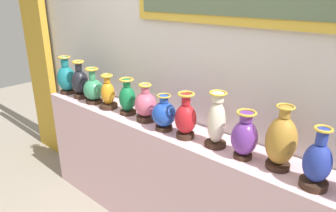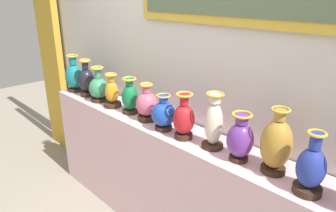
{
  "view_description": "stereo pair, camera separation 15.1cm",
  "coord_description": "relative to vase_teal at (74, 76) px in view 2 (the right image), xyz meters",
  "views": [
    {
      "loc": [
        1.47,
        -1.66,
        2.02
      ],
      "look_at": [
        0.0,
        0.0,
        1.19
      ],
      "focal_mm": 33.24,
      "sensor_mm": 36.0,
      "label": 1
    },
    {
      "loc": [
        1.58,
        -1.56,
        2.02
      ],
      "look_at": [
        0.0,
        0.0,
        1.19
      ],
      "focal_mm": 33.24,
      "sensor_mm": 36.0,
      "label": 2
    }
  ],
  "objects": [
    {
      "name": "display_shelf",
      "position": [
        1.34,
        0.05,
        -0.67
      ],
      "size": [
        2.9,
        0.38,
        1.02
      ],
      "primitive_type": "cube",
      "color": "beige",
      "rests_on": "ground_plane"
    },
    {
      "name": "back_wall",
      "position": [
        1.35,
        0.3,
        0.31
      ],
      "size": [
        5.2,
        0.14,
        2.93
      ],
      "color": "silver",
      "rests_on": "ground_plane"
    },
    {
      "name": "curtain_gold",
      "position": [
        -0.9,
        0.18,
        -0.14
      ],
      "size": [
        0.47,
        0.08,
        2.08
      ],
      "primitive_type": "cube",
      "color": "gold",
      "rests_on": "ground_plane"
    },
    {
      "name": "vase_teal",
      "position": [
        0.0,
        0.0,
        0.0
      ],
      "size": [
        0.18,
        0.18,
        0.38
      ],
      "color": "#382319",
      "rests_on": "display_shelf"
    },
    {
      "name": "vase_onyx",
      "position": [
        0.23,
        0.01,
        -0.0
      ],
      "size": [
        0.16,
        0.16,
        0.37
      ],
      "color": "#382319",
      "rests_on": "display_shelf"
    },
    {
      "name": "vase_jade",
      "position": [
        0.45,
        0.01,
        -0.03
      ],
      "size": [
        0.19,
        0.19,
        0.34
      ],
      "color": "#382319",
      "rests_on": "display_shelf"
    },
    {
      "name": "vase_amber",
      "position": [
        0.66,
        0.01,
        -0.03
      ],
      "size": [
        0.16,
        0.16,
        0.31
      ],
      "color": "#382319",
      "rests_on": "display_shelf"
    },
    {
      "name": "vase_emerald",
      "position": [
        0.9,
        0.03,
        -0.02
      ],
      "size": [
        0.14,
        0.14,
        0.31
      ],
      "color": "#382319",
      "rests_on": "display_shelf"
    },
    {
      "name": "vase_rose",
      "position": [
        1.12,
        0.03,
        -0.03
      ],
      "size": [
        0.18,
        0.18,
        0.31
      ],
      "color": "#382319",
      "rests_on": "display_shelf"
    },
    {
      "name": "vase_sapphire",
      "position": [
        1.35,
        -0.01,
        -0.03
      ],
      "size": [
        0.19,
        0.19,
        0.28
      ],
      "color": "#382319",
      "rests_on": "display_shelf"
    },
    {
      "name": "vase_crimson",
      "position": [
        1.56,
        -0.0,
        -0.01
      ],
      "size": [
        0.16,
        0.16,
        0.34
      ],
      "color": "#382319",
      "rests_on": "display_shelf"
    },
    {
      "name": "vase_ivory",
      "position": [
        1.79,
        0.03,
        0.02
      ],
      "size": [
        0.15,
        0.15,
        0.39
      ],
      "color": "#382319",
      "rests_on": "display_shelf"
    },
    {
      "name": "vase_violet",
      "position": [
        2.01,
        0.01,
        -0.01
      ],
      "size": [
        0.17,
        0.17,
        0.32
      ],
      "color": "#382319",
      "rests_on": "display_shelf"
    },
    {
      "name": "vase_ochre",
      "position": [
        2.23,
        0.04,
        0.02
      ],
      "size": [
        0.18,
        0.18,
        0.4
      ],
      "color": "#382319",
      "rests_on": "display_shelf"
    },
    {
      "name": "vase_cobalt",
      "position": [
        2.46,
        -0.02,
        -0.02
      ],
      "size": [
        0.15,
        0.15,
        0.35
      ],
      "color": "#382319",
      "rests_on": "display_shelf"
    }
  ]
}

